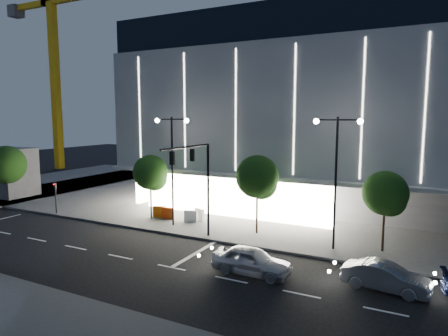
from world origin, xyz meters
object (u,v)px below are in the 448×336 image
object	(u,v)px
ped_signal_far	(55,194)
tree_mid	(258,179)
car_lead	(251,261)
barrier_c	(168,213)
barrier_a	(159,212)
barrier_d	(191,216)
street_lamp_west	(172,155)
tree_left	(151,174)
tree_right	(385,196)
traffic_mast	(198,174)
street_lamp_east	(336,163)
barrier_b	(199,215)
car_second	(386,277)
tower_crane	(58,48)

from	to	relation	value
ped_signal_far	tree_mid	size ratio (longest dim) A/B	0.49
car_lead	barrier_c	distance (m)	13.57
barrier_a	barrier_d	bearing A→B (deg)	-25.28
tree_mid	car_lead	size ratio (longest dim) A/B	1.32
street_lamp_west	barrier_a	size ratio (longest dim) A/B	8.18
tree_left	tree_right	xyz separation A→B (m)	(19.00, -0.00, -0.15)
tree_mid	tree_right	bearing A→B (deg)	-0.00
barrier_d	barrier_a	bearing A→B (deg)	158.93
traffic_mast	tree_left	distance (m)	7.95
street_lamp_west	ped_signal_far	size ratio (longest dim) A/B	3.00
street_lamp_east	barrier_b	world-z (taller)	street_lamp_east
ped_signal_far	car_lead	world-z (taller)	ped_signal_far
barrier_b	car_lead	bearing A→B (deg)	-21.74
ped_signal_far	tree_left	distance (m)	9.61
barrier_a	barrier_b	xyz separation A→B (m)	(3.70, 0.72, 0.00)
traffic_mast	car_second	xyz separation A→B (m)	(12.74, -2.36, -4.31)
tree_right	barrier_d	xyz separation A→B (m)	(-15.24, 0.42, -3.23)
car_lead	barrier_a	size ratio (longest dim) A/B	4.23
street_lamp_east	ped_signal_far	xyz separation A→B (m)	(-25.00, -1.50, -4.07)
tree_mid	barrier_d	world-z (taller)	tree_mid
tree_right	barrier_c	xyz separation A→B (m)	(-17.57, 0.41, -3.23)
tree_right	barrier_d	bearing A→B (deg)	178.43
street_lamp_east	ped_signal_far	world-z (taller)	street_lamp_east
car_second	tower_crane	bearing A→B (deg)	70.79
car_second	barrier_d	bearing A→B (deg)	75.06
street_lamp_west	car_second	bearing A→B (deg)	-16.69
ped_signal_far	tower_crane	distance (m)	39.63
street_lamp_east	barrier_c	world-z (taller)	street_lamp_east
barrier_d	tree_right	bearing A→B (deg)	-20.31
tree_left	traffic_mast	bearing A→B (deg)	-27.84
tree_right	barrier_c	bearing A→B (deg)	178.67
tree_left	barrier_c	size ratio (longest dim) A/B	5.20
tower_crane	barrier_b	world-z (taller)	tower_crane
tree_right	barrier_b	size ratio (longest dim) A/B	5.01
ped_signal_far	tree_mid	bearing A→B (deg)	7.55
tower_crane	tree_right	distance (m)	60.22
barrier_a	ped_signal_far	bearing A→B (deg)	175.10
tree_mid	barrier_d	xyz separation A→B (m)	(-6.24, 0.42, -3.68)
tree_mid	car_second	world-z (taller)	tree_mid
traffic_mast	car_lead	distance (m)	7.92
tree_left	barrier_d	xyz separation A→B (m)	(3.76, 0.42, -3.38)
street_lamp_east	car_second	size ratio (longest dim) A/B	2.06
street_lamp_east	car_second	world-z (taller)	street_lamp_east
street_lamp_east	barrier_d	world-z (taller)	street_lamp_east
ped_signal_far	tower_crane	size ratio (longest dim) A/B	0.09
tree_left	tree_mid	size ratio (longest dim) A/B	0.93
street_lamp_west	tree_right	bearing A→B (deg)	3.64
traffic_mast	ped_signal_far	world-z (taller)	traffic_mast
car_lead	barrier_a	bearing A→B (deg)	58.40
car_second	tree_mid	bearing A→B (deg)	65.22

